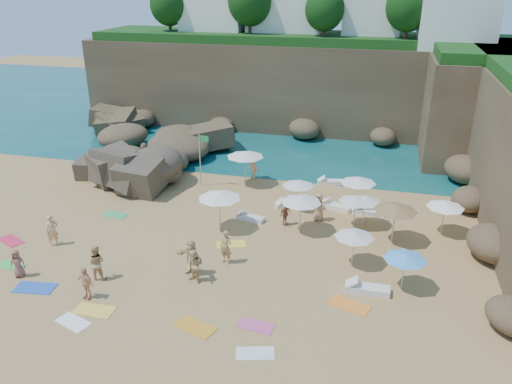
% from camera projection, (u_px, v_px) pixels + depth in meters
% --- Properties ---
extents(ground, '(120.00, 120.00, 0.00)m').
position_uv_depth(ground, '(208.00, 242.00, 27.84)').
color(ground, tan).
rests_on(ground, ground).
extents(seawater, '(120.00, 120.00, 0.00)m').
position_uv_depth(seawater, '(300.00, 112.00, 54.52)').
color(seawater, '#0C4751').
rests_on(seawater, ground).
extents(cliff_back, '(44.00, 8.00, 8.00)m').
position_uv_depth(cliff_back, '(313.00, 85.00, 48.03)').
color(cliff_back, brown).
rests_on(cliff_back, ground).
extents(cliff_corner, '(10.00, 12.00, 8.00)m').
position_uv_depth(cliff_corner, '(489.00, 107.00, 40.15)').
color(cliff_corner, brown).
rests_on(cliff_corner, ground).
extents(rock_promontory, '(12.00, 7.00, 2.00)m').
position_uv_depth(rock_promontory, '(152.00, 142.00, 44.59)').
color(rock_promontory, brown).
rests_on(rock_promontory, ground).
extents(clifftop_buildings, '(28.48, 9.48, 7.00)m').
position_uv_depth(clifftop_buildings, '(328.00, 5.00, 45.64)').
color(clifftop_buildings, white).
rests_on(clifftop_buildings, cliff_back).
extents(clifftop_trees, '(35.60, 23.82, 4.40)m').
position_uv_depth(clifftop_trees, '(342.00, 9.00, 39.64)').
color(clifftop_trees, '#11380F').
rests_on(clifftop_trees, ground).
extents(marina_masts, '(3.10, 0.10, 6.00)m').
position_uv_depth(marina_masts, '(159.00, 78.00, 57.11)').
color(marina_masts, white).
rests_on(marina_masts, ground).
extents(rock_outcrop, '(8.62, 7.23, 3.00)m').
position_uv_depth(rock_outcrop, '(133.00, 180.00, 36.41)').
color(rock_outcrop, brown).
rests_on(rock_outcrop, ground).
extents(flag_pole, '(0.74, 0.10, 3.77)m').
position_uv_depth(flag_pole, '(201.00, 153.00, 34.43)').
color(flag_pole, silver).
rests_on(flag_pole, ground).
extents(parasol_0, '(2.62, 2.62, 2.48)m').
position_uv_depth(parasol_0, '(245.00, 154.00, 34.72)').
color(parasol_0, silver).
rests_on(parasol_0, ground).
extents(parasol_1, '(2.01, 2.01, 1.90)m').
position_uv_depth(parasol_1, '(298.00, 183.00, 31.16)').
color(parasol_1, silver).
rests_on(parasol_1, ground).
extents(parasol_2, '(2.25, 2.25, 2.12)m').
position_uv_depth(parasol_2, '(358.00, 180.00, 31.08)').
color(parasol_2, silver).
rests_on(parasol_2, ground).
extents(parasol_3, '(1.98, 1.98, 1.87)m').
position_uv_depth(parasol_3, '(365.00, 199.00, 28.97)').
color(parasol_3, silver).
rests_on(parasol_3, ground).
extents(parasol_5, '(2.01, 2.01, 1.90)m').
position_uv_depth(parasol_5, '(356.00, 199.00, 28.95)').
color(parasol_5, silver).
rests_on(parasol_5, ground).
extents(parasol_6, '(2.42, 2.42, 2.29)m').
position_uv_depth(parasol_6, '(396.00, 208.00, 27.04)').
color(parasol_6, silver).
rests_on(parasol_6, ground).
extents(parasol_7, '(2.33, 2.33, 2.21)m').
position_uv_depth(parasol_7, '(301.00, 199.00, 28.23)').
color(parasol_7, silver).
rests_on(parasol_7, ground).
extents(parasol_8, '(2.10, 2.10, 1.99)m').
position_uv_depth(parasol_8, '(446.00, 205.00, 28.04)').
color(parasol_8, silver).
rests_on(parasol_8, ground).
extents(parasol_9, '(2.48, 2.48, 2.35)m').
position_uv_depth(parasol_9, '(219.00, 195.00, 28.45)').
color(parasol_9, silver).
rests_on(parasol_9, ground).
extents(parasol_10, '(2.00, 2.00, 1.89)m').
position_uv_depth(parasol_10, '(406.00, 256.00, 23.02)').
color(parasol_10, silver).
rests_on(parasol_10, ground).
extents(parasol_11, '(2.01, 2.01, 1.90)m').
position_uv_depth(parasol_11, '(354.00, 234.00, 24.98)').
color(parasol_11, silver).
rests_on(parasol_11, ground).
extents(lounger_0, '(1.83, 0.94, 0.27)m').
position_uv_depth(lounger_0, '(250.00, 218.00, 30.32)').
color(lounger_0, silver).
rests_on(lounger_0, ground).
extents(lounger_1, '(1.91, 1.02, 0.28)m').
position_uv_depth(lounger_1, '(330.00, 182.00, 35.59)').
color(lounger_1, white).
rests_on(lounger_1, ground).
extents(lounger_2, '(1.95, 1.45, 0.29)m').
position_uv_depth(lounger_2, '(290.00, 204.00, 32.07)').
color(lounger_2, silver).
rests_on(lounger_2, ground).
extents(lounger_3, '(2.00, 0.71, 0.31)m').
position_uv_depth(lounger_3, '(368.00, 212.00, 31.06)').
color(lounger_3, white).
rests_on(lounger_3, ground).
extents(lounger_4, '(2.09, 1.25, 0.31)m').
position_uv_depth(lounger_4, '(335.00, 206.00, 31.78)').
color(lounger_4, white).
rests_on(lounger_4, ground).
extents(lounger_5, '(2.06, 0.71, 0.32)m').
position_uv_depth(lounger_5, '(367.00, 289.00, 23.35)').
color(lounger_5, silver).
rests_on(lounger_5, ground).
extents(towel_0, '(2.01, 1.21, 0.03)m').
position_uv_depth(towel_0, '(35.00, 288.00, 23.69)').
color(towel_0, blue).
rests_on(towel_0, ground).
extents(towel_2, '(1.91, 1.35, 0.03)m').
position_uv_depth(towel_2, '(195.00, 327.00, 21.03)').
color(towel_2, orange).
rests_on(towel_2, ground).
extents(towel_3, '(1.53, 0.91, 0.03)m').
position_uv_depth(towel_3, '(11.00, 265.00, 25.56)').
color(towel_3, green).
rests_on(towel_3, ground).
extents(towel_4, '(1.77, 0.91, 0.03)m').
position_uv_depth(towel_4, '(94.00, 310.00, 22.10)').
color(towel_4, yellow).
rests_on(towel_4, ground).
extents(towel_5, '(1.71, 1.22, 0.03)m').
position_uv_depth(towel_5, '(73.00, 322.00, 21.34)').
color(towel_5, white).
rests_on(towel_5, ground).
extents(towel_7, '(1.80, 1.40, 0.03)m').
position_uv_depth(towel_7, '(11.00, 241.00, 27.95)').
color(towel_7, '#DA2649').
rests_on(towel_7, ground).
extents(towel_9, '(1.63, 0.95, 0.03)m').
position_uv_depth(towel_9, '(256.00, 326.00, 21.13)').
color(towel_9, '#CE5082').
rests_on(towel_9, ground).
extents(towel_10, '(2.00, 1.44, 0.03)m').
position_uv_depth(towel_10, '(349.00, 305.00, 22.44)').
color(towel_10, orange).
rests_on(towel_10, ground).
extents(towel_11, '(1.60, 0.92, 0.03)m').
position_uv_depth(towel_11, '(115.00, 215.00, 30.97)').
color(towel_11, '#30AB5C').
rests_on(towel_11, ground).
extents(towel_12, '(1.78, 1.33, 0.03)m').
position_uv_depth(towel_12, '(231.00, 244.00, 27.56)').
color(towel_12, yellow).
rests_on(towel_12, ground).
extents(towel_13, '(1.66, 1.12, 0.03)m').
position_uv_depth(towel_13, '(255.00, 353.00, 19.58)').
color(towel_13, silver).
rests_on(towel_13, ground).
extents(person_stand_0, '(0.75, 0.77, 1.79)m').
position_uv_depth(person_stand_0, '(52.00, 230.00, 27.19)').
color(person_stand_0, '#DFA575').
rests_on(person_stand_0, ground).
extents(person_stand_1, '(0.98, 0.82, 1.80)m').
position_uv_depth(person_stand_1, '(96.00, 263.00, 24.11)').
color(person_stand_1, tan).
rests_on(person_stand_1, ground).
extents(person_stand_2, '(1.22, 1.11, 1.82)m').
position_uv_depth(person_stand_2, '(254.00, 167.00, 36.26)').
color(person_stand_2, tan).
rests_on(person_stand_2, ground).
extents(person_stand_3, '(0.73, 0.95, 1.50)m').
position_uv_depth(person_stand_3, '(285.00, 214.00, 29.47)').
color(person_stand_3, '#96634B').
rests_on(person_stand_3, ground).
extents(person_stand_4, '(0.97, 0.75, 1.75)m').
position_uv_depth(person_stand_4, '(318.00, 207.00, 29.99)').
color(person_stand_4, tan).
rests_on(person_stand_4, ground).
extents(person_stand_5, '(1.77, 0.89, 1.83)m').
position_uv_depth(person_stand_5, '(144.00, 154.00, 38.79)').
color(person_stand_5, tan).
rests_on(person_stand_5, ground).
extents(person_lie_1, '(1.30, 1.76, 0.38)m').
position_uv_depth(person_lie_1, '(87.00, 294.00, 22.91)').
color(person_lie_1, '#EFAD88').
rests_on(person_lie_1, ground).
extents(person_lie_2, '(1.18, 1.59, 0.38)m').
position_uv_depth(person_lie_2, '(20.00, 273.00, 24.56)').
color(person_lie_2, '#94564A').
rests_on(person_lie_2, ground).
extents(person_lie_3, '(2.31, 2.38, 0.49)m').
position_uv_depth(person_lie_3, '(192.00, 270.00, 24.70)').
color(person_lie_3, tan).
rests_on(person_lie_3, ground).
extents(person_lie_4, '(1.07, 1.89, 0.43)m').
position_uv_depth(person_lie_4, '(226.00, 259.00, 25.73)').
color(person_lie_4, '#A18150').
rests_on(person_lie_4, ground).
extents(person_lie_5, '(1.37, 1.87, 0.64)m').
position_uv_depth(person_lie_5, '(195.00, 277.00, 24.04)').
color(person_lie_5, '#E1B980').
rests_on(person_lie_5, ground).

